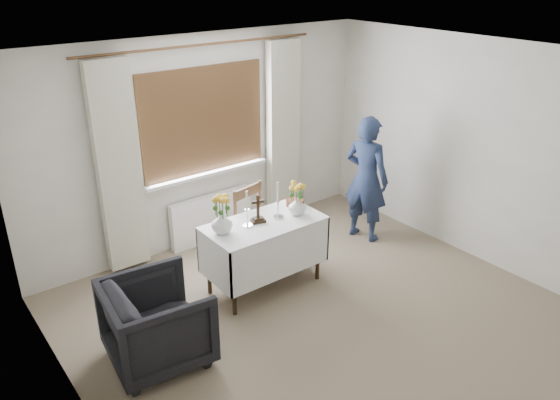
% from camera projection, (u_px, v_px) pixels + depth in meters
% --- Properties ---
extents(ground, '(5.00, 5.00, 0.00)m').
position_uv_depth(ground, '(346.00, 336.00, 5.11)').
color(ground, '#7B7155').
rests_on(ground, ground).
extents(altar_table, '(1.24, 0.64, 0.76)m').
position_uv_depth(altar_table, '(264.00, 255.00, 5.74)').
color(altar_table, white).
rests_on(altar_table, ground).
extents(wooden_chair, '(0.55, 0.55, 1.00)m').
position_uv_depth(wooden_chair, '(262.00, 232.00, 5.95)').
color(wooden_chair, '#4F3A1B').
rests_on(wooden_chair, ground).
extents(armchair, '(0.92, 0.90, 0.76)m').
position_uv_depth(armchair, '(157.00, 322.00, 4.68)').
color(armchair, black).
rests_on(armchair, ground).
extents(person, '(0.51, 0.65, 1.57)m').
position_uv_depth(person, '(366.00, 179.00, 6.61)').
color(person, navy).
rests_on(person, ground).
extents(radiator, '(1.10, 0.10, 0.60)m').
position_uv_depth(radiator, '(212.00, 218.00, 6.74)').
color(radiator, white).
rests_on(radiator, ground).
extents(wooden_cross, '(0.16, 0.13, 0.30)m').
position_uv_depth(wooden_cross, '(258.00, 209.00, 5.53)').
color(wooden_cross, black).
rests_on(wooden_cross, altar_table).
extents(candlestick_left, '(0.13, 0.13, 0.38)m').
position_uv_depth(candlestick_left, '(247.00, 209.00, 5.43)').
color(candlestick_left, silver).
rests_on(candlestick_left, altar_table).
extents(candlestick_right, '(0.14, 0.14, 0.40)m').
position_uv_depth(candlestick_right, '(278.00, 200.00, 5.60)').
color(candlestick_right, silver).
rests_on(candlestick_right, altar_table).
extents(flower_vase_left, '(0.23, 0.23, 0.22)m').
position_uv_depth(flower_vase_left, '(222.00, 223.00, 5.33)').
color(flower_vase_left, silver).
rests_on(flower_vase_left, altar_table).
extents(flower_vase_right, '(0.24, 0.24, 0.19)m').
position_uv_depth(flower_vase_right, '(297.00, 206.00, 5.72)').
color(flower_vase_right, silver).
rests_on(flower_vase_right, altar_table).
extents(wicker_basket, '(0.24, 0.24, 0.07)m').
position_uv_depth(wicker_basket, '(295.00, 202.00, 5.95)').
color(wicker_basket, brown).
rests_on(wicker_basket, altar_table).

